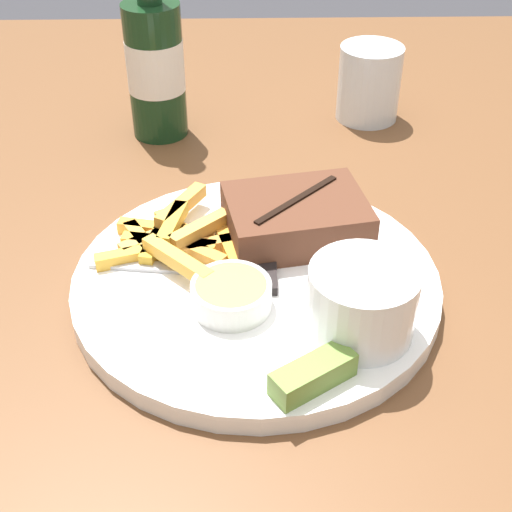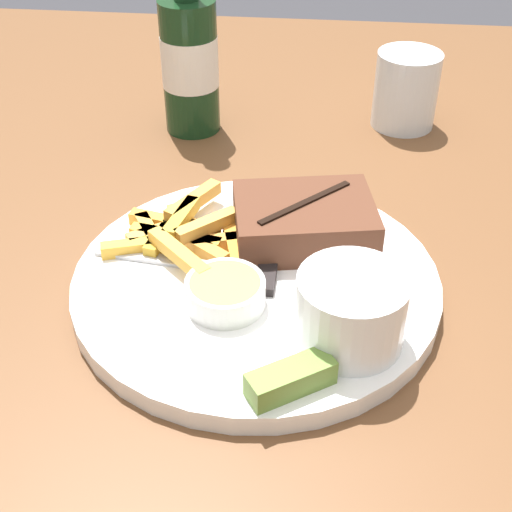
# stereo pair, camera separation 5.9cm
# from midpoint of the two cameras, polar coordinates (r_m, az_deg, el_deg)

# --- Properties ---
(dining_table) EXTENTS (1.28, 1.38, 0.74)m
(dining_table) POSITION_cam_midpoint_polar(r_m,az_deg,el_deg) (0.65, 2.58, -7.36)
(dining_table) COLOR brown
(dining_table) RESTS_ON ground_plane
(dinner_plate) EXTENTS (0.31, 0.31, 0.02)m
(dinner_plate) POSITION_cam_midpoint_polar(r_m,az_deg,el_deg) (0.60, 2.78, -2.30)
(dinner_plate) COLOR white
(dinner_plate) RESTS_ON dining_table
(steak_portion) EXTENTS (0.14, 0.11, 0.04)m
(steak_portion) POSITION_cam_midpoint_polar(r_m,az_deg,el_deg) (0.63, 6.54, 2.71)
(steak_portion) COLOR #512D1E
(steak_portion) RESTS_ON dinner_plate
(fries_pile) EXTENTS (0.13, 0.14, 0.02)m
(fries_pile) POSITION_cam_midpoint_polar(r_m,az_deg,el_deg) (0.63, -3.29, 1.72)
(fries_pile) COLOR gold
(fries_pile) RESTS_ON dinner_plate
(coleslaw_cup) EXTENTS (0.08, 0.08, 0.06)m
(coleslaw_cup) POSITION_cam_midpoint_polar(r_m,az_deg,el_deg) (0.53, 10.80, -4.13)
(coleslaw_cup) COLOR white
(coleslaw_cup) RESTS_ON dinner_plate
(dipping_sauce_cup) EXTENTS (0.06, 0.06, 0.02)m
(dipping_sauce_cup) POSITION_cam_midpoint_polar(r_m,az_deg,el_deg) (0.56, 0.51, -2.99)
(dipping_sauce_cup) COLOR silver
(dipping_sauce_cup) RESTS_ON dinner_plate
(pickle_spear) EXTENTS (0.06, 0.05, 0.02)m
(pickle_spear) POSITION_cam_midpoint_polar(r_m,az_deg,el_deg) (0.50, 6.20, -9.89)
(pickle_spear) COLOR olive
(pickle_spear) RESTS_ON dinner_plate
(fork_utensil) EXTENTS (0.13, 0.03, 0.00)m
(fork_utensil) POSITION_cam_midpoint_polar(r_m,az_deg,el_deg) (0.61, -4.71, -0.42)
(fork_utensil) COLOR #B7B7BC
(fork_utensil) RESTS_ON dinner_plate
(knife_utensil) EXTENTS (0.02, 0.17, 0.01)m
(knife_utensil) POSITION_cam_midpoint_polar(r_m,az_deg,el_deg) (0.63, 3.94, 0.76)
(knife_utensil) COLOR #B7B7BC
(knife_utensil) RESTS_ON dinner_plate
(beer_bottle) EXTENTS (0.06, 0.06, 0.24)m
(beer_bottle) POSITION_cam_midpoint_polar(r_m,az_deg,el_deg) (0.83, -3.26, 15.50)
(beer_bottle) COLOR #143319
(beer_bottle) RESTS_ON dining_table
(drinking_glass) EXTENTS (0.07, 0.07, 0.09)m
(drinking_glass) POSITION_cam_midpoint_polar(r_m,az_deg,el_deg) (0.88, 13.84, 12.74)
(drinking_glass) COLOR silver
(drinking_glass) RESTS_ON dining_table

